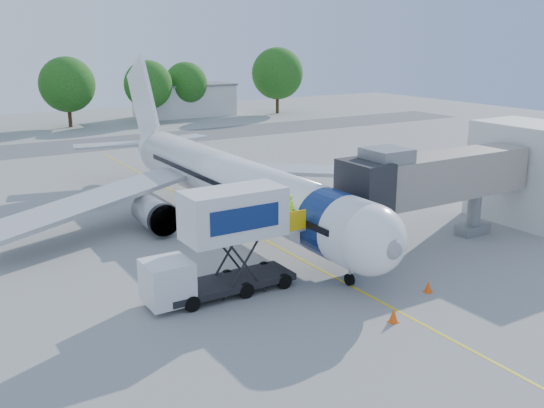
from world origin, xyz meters
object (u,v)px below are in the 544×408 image
aircraft (230,182)px  catering_hiloader (222,243)px  jet_bridge (428,179)px  ground_tug (437,323)px

aircraft → catering_hiloader: bearing=-119.4°
aircraft → jet_bridge: size_ratio=2.71×
catering_hiloader → ground_tug: size_ratio=2.29×
catering_hiloader → ground_tug: catering_hiloader is taller
aircraft → ground_tug: 20.42m
aircraft → jet_bridge: (7.99, -11.12, 1.39)m
catering_hiloader → ground_tug: 11.03m
catering_hiloader → ground_tug: (5.79, -9.17, -2.04)m
aircraft → jet_bridge: aircraft is taller
jet_bridge → catering_hiloader: (-14.26, -0.00, -1.58)m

